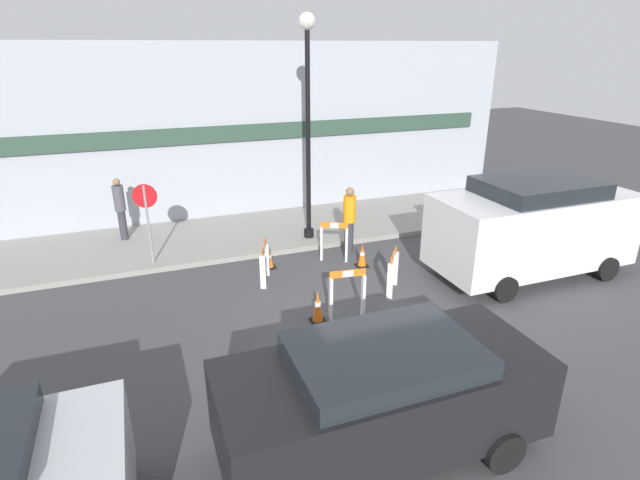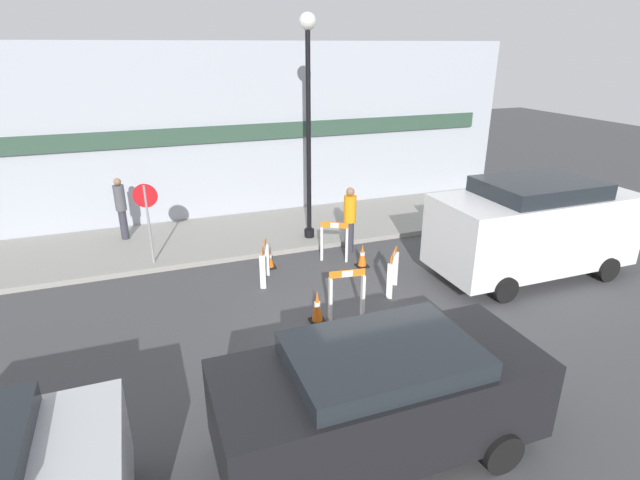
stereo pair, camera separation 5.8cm
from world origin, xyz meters
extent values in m
plane|color=#424244|center=(0.00, 0.00, 0.00)|extent=(60.00, 60.00, 0.00)
cube|color=gray|center=(0.00, 6.26, 0.07)|extent=(18.00, 3.53, 0.14)
cube|color=#A3A8B2|center=(0.00, 8.11, 2.75)|extent=(18.00, 0.12, 5.50)
cube|color=#2D4738|center=(0.00, 8.00, 2.80)|extent=(16.20, 0.10, 0.50)
cylinder|color=black|center=(0.73, 5.21, 0.26)|extent=(0.29, 0.29, 0.24)
cylinder|color=black|center=(0.73, 5.21, 2.95)|extent=(0.13, 0.13, 5.62)
sphere|color=silver|center=(0.73, 5.21, 5.93)|extent=(0.44, 0.44, 0.44)
cylinder|color=gray|center=(-3.64, 4.86, 1.17)|extent=(0.06, 0.06, 2.06)
cylinder|color=red|center=(-3.64, 4.86, 1.93)|extent=(0.59, 0.16, 0.60)
cube|color=white|center=(-1.03, 3.38, 0.42)|extent=(0.14, 0.10, 0.84)
cube|color=white|center=(-1.29, 2.72, 0.42)|extent=(0.14, 0.10, 0.84)
cube|color=orange|center=(-1.16, 3.05, 0.91)|extent=(0.31, 0.73, 0.15)
cube|color=white|center=(-1.16, 3.05, 0.91)|extent=(0.11, 0.23, 0.14)
cube|color=white|center=(-0.34, 0.81, 0.48)|extent=(0.08, 0.14, 0.95)
cube|color=white|center=(0.36, 0.73, 0.48)|extent=(0.08, 0.14, 0.95)
cube|color=orange|center=(0.01, 0.77, 1.03)|extent=(0.76, 0.12, 0.15)
cube|color=white|center=(0.01, 0.77, 1.03)|extent=(0.23, 0.06, 0.14)
cube|color=white|center=(1.27, 1.24, 0.42)|extent=(0.14, 0.13, 0.85)
cube|color=white|center=(1.70, 1.80, 0.42)|extent=(0.14, 0.13, 0.85)
cube|color=orange|center=(1.49, 1.52, 0.92)|extent=(0.49, 0.62, 0.15)
cube|color=white|center=(1.49, 1.52, 0.92)|extent=(0.17, 0.20, 0.14)
cube|color=white|center=(1.18, 3.48, 0.46)|extent=(0.12, 0.14, 0.93)
cube|color=white|center=(0.60, 3.80, 0.46)|extent=(0.12, 0.14, 0.93)
cube|color=orange|center=(0.89, 3.64, 1.00)|extent=(0.64, 0.38, 0.15)
cube|color=white|center=(0.89, 3.64, 1.00)|extent=(0.20, 0.13, 0.14)
cube|color=black|center=(-0.62, 0.84, 0.02)|extent=(0.30, 0.30, 0.04)
cone|color=orange|center=(-0.62, 0.84, 0.37)|extent=(0.23, 0.23, 0.67)
cylinder|color=white|center=(-0.62, 0.84, 0.41)|extent=(0.13, 0.13, 0.09)
cube|color=black|center=(-0.85, 3.80, 0.02)|extent=(0.30, 0.30, 0.04)
cone|color=orange|center=(-0.85, 3.80, 0.30)|extent=(0.23, 0.22, 0.51)
cylinder|color=white|center=(-0.85, 3.80, 0.32)|extent=(0.13, 0.13, 0.07)
cube|color=black|center=(1.42, 3.03, 0.02)|extent=(0.30, 0.30, 0.04)
cone|color=orange|center=(1.42, 3.03, 0.33)|extent=(0.23, 0.22, 0.58)
cylinder|color=white|center=(1.42, 3.03, 0.36)|extent=(0.13, 0.13, 0.08)
cylinder|color=#33333D|center=(1.51, 4.09, 0.44)|extent=(0.34, 0.34, 0.88)
cylinder|color=orange|center=(1.51, 4.09, 1.25)|extent=(0.48, 0.48, 0.73)
sphere|color=#8E6647|center=(1.51, 4.09, 1.72)|extent=(0.32, 0.32, 0.23)
cylinder|color=#33333D|center=(-4.31, 6.92, 0.57)|extent=(0.25, 0.25, 0.87)
cylinder|color=#4C4C51|center=(-4.31, 6.92, 1.37)|extent=(0.35, 0.35, 0.72)
sphere|color=#8E6647|center=(-4.31, 6.92, 1.83)|extent=(0.23, 0.23, 0.20)
cylinder|color=black|center=(-5.02, -1.86, 0.30)|extent=(0.60, 0.18, 0.60)
cube|color=black|center=(-1.03, -2.76, 0.88)|extent=(4.46, 1.84, 1.15)
cube|color=#1E2328|center=(-1.03, -2.76, 1.45)|extent=(2.46, 1.69, 0.52)
cylinder|color=black|center=(0.36, -1.84, 0.30)|extent=(0.60, 0.18, 0.60)
cylinder|color=black|center=(0.36, -3.68, 0.30)|extent=(0.60, 0.18, 0.60)
cylinder|color=black|center=(-2.41, -1.84, 0.30)|extent=(0.60, 0.18, 0.60)
cube|color=white|center=(5.13, 1.24, 1.17)|extent=(4.92, 2.10, 1.74)
cube|color=#1E2328|center=(5.13, 1.24, 2.04)|extent=(2.71, 1.93, 0.74)
cylinder|color=black|center=(6.66, 2.28, 0.30)|extent=(0.60, 0.18, 0.60)
cylinder|color=black|center=(6.66, 0.19, 0.30)|extent=(0.60, 0.18, 0.60)
cylinder|color=black|center=(3.61, 2.28, 0.30)|extent=(0.60, 0.18, 0.60)
cylinder|color=black|center=(3.61, 0.19, 0.30)|extent=(0.60, 0.18, 0.60)
camera|label=1|loc=(-3.79, -7.65, 5.39)|focal=28.00mm
camera|label=2|loc=(-3.73, -7.67, 5.39)|focal=28.00mm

